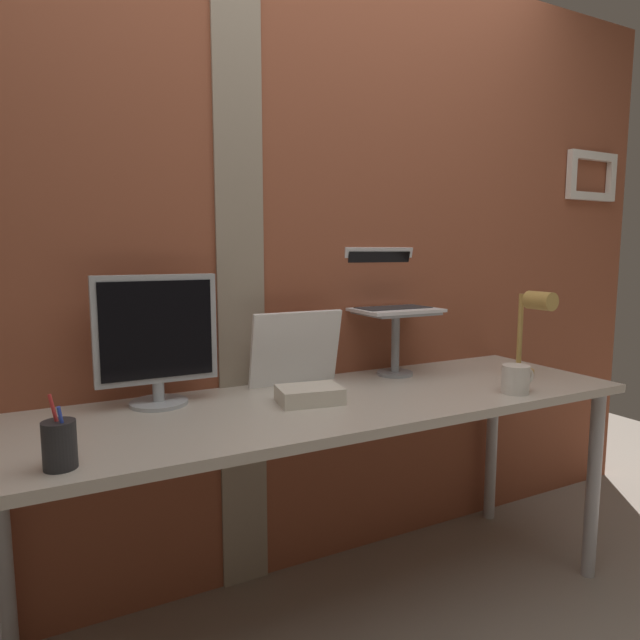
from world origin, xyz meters
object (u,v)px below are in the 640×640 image
Objects in this scene: desk_lamp at (532,324)px; coffee_mug at (516,379)px; pen_cup at (60,444)px; whiteboard_panel at (296,348)px; laptop at (386,292)px; monitor at (156,335)px.

desk_lamp is 0.34m from coffee_mug.
whiteboard_panel is at bearing 29.63° from pen_cup.
laptop is at bearing 144.42° from desk_lamp.
whiteboard_panel is 0.91m from pen_cup.
monitor is 1.28× the size of laptop.
coffee_mug is (0.20, -0.49, -0.27)m from laptop.
laptop reaches higher than desk_lamp.
whiteboard_panel is at bearing -174.09° from laptop.
pen_cup is (-0.30, -0.42, -0.17)m from monitor.
whiteboard_panel is 2.60× the size of coffee_mug.
coffee_mug is at bearing -20.59° from monitor.
desk_lamp is (0.87, -0.28, 0.07)m from whiteboard_panel.
pen_cup reaches higher than coffee_mug.
pen_cup is at bearing -174.32° from desk_lamp.
monitor is 0.54m from pen_cup.
whiteboard_panel is 0.92m from desk_lamp.
pen_cup is 1.41m from coffee_mug.
laptop is 0.60m from coffee_mug.
laptop reaches higher than pen_cup.
coffee_mug is at bearing -146.83° from desk_lamp.
laptop is 1.32m from pen_cup.
desk_lamp is (1.36, -0.25, -0.02)m from monitor.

